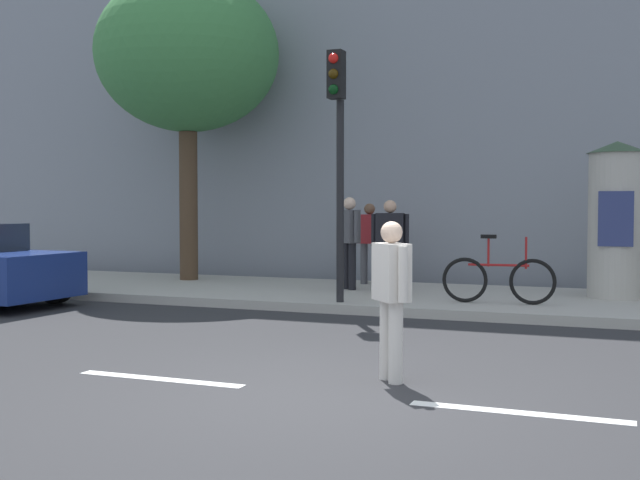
# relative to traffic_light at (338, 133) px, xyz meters

# --- Properties ---
(ground_plane) EXTENTS (80.00, 80.00, 0.00)m
(ground_plane) POSITION_rel_traffic_light_xyz_m (1.81, -5.24, -2.84)
(ground_plane) COLOR #2B2B2D
(sidewalk_curb) EXTENTS (36.00, 4.00, 0.15)m
(sidewalk_curb) POSITION_rel_traffic_light_xyz_m (1.81, 1.76, -2.77)
(sidewalk_curb) COLOR #B2ADA3
(sidewalk_curb) RESTS_ON ground_plane
(lane_markings) EXTENTS (25.80, 0.16, 0.01)m
(lane_markings) POSITION_rel_traffic_light_xyz_m (1.81, -5.24, -2.84)
(lane_markings) COLOR silver
(lane_markings) RESTS_ON ground_plane
(building_backdrop) EXTENTS (36.00, 5.00, 10.18)m
(building_backdrop) POSITION_rel_traffic_light_xyz_m (1.81, 6.76, 2.25)
(building_backdrop) COLOR gray
(building_backdrop) RESTS_ON ground_plane
(traffic_light) EXTENTS (0.24, 0.45, 3.97)m
(traffic_light) POSITION_rel_traffic_light_xyz_m (0.00, 0.00, 0.00)
(traffic_light) COLOR black
(traffic_light) RESTS_ON sidewalk_curb
(poster_column) EXTENTS (1.00, 1.00, 2.63)m
(poster_column) POSITION_rel_traffic_light_xyz_m (4.10, 2.39, -1.36)
(poster_column) COLOR #B2ADA3
(poster_column) RESTS_ON sidewalk_curb
(street_tree) EXTENTS (3.80, 3.80, 6.32)m
(street_tree) POSITION_rel_traffic_light_xyz_m (-4.29, 2.60, 1.98)
(street_tree) COLOR #4C3826
(street_tree) RESTS_ON sidewalk_curb
(pedestrian_tallest) EXTENTS (0.45, 0.46, 1.55)m
(pedestrian_tallest) POSITION_rel_traffic_light_xyz_m (2.21, -4.49, -1.95)
(pedestrian_tallest) COLOR silver
(pedestrian_tallest) RESTS_ON ground_plane
(pedestrian_in_red_top) EXTENTS (0.47, 0.44, 1.71)m
(pedestrian_in_red_top) POSITION_rel_traffic_light_xyz_m (-0.50, 1.98, -1.70)
(pedestrian_in_red_top) COLOR black
(pedestrian_in_red_top) RESTS_ON sidewalk_curb
(pedestrian_near_pole) EXTENTS (0.66, 0.32, 1.59)m
(pedestrian_near_pole) POSITION_rel_traffic_light_xyz_m (-0.46, 3.06, -1.75)
(pedestrian_near_pole) COLOR #4C4C51
(pedestrian_near_pole) RESTS_ON sidewalk_curb
(pedestrian_in_dark_shirt) EXTENTS (0.65, 0.32, 1.65)m
(pedestrian_in_dark_shirt) POSITION_rel_traffic_light_xyz_m (0.45, 1.41, -1.72)
(pedestrian_in_dark_shirt) COLOR #B78C33
(pedestrian_in_dark_shirt) RESTS_ON sidewalk_curb
(bicycle_leaning) EXTENTS (1.77, 0.20, 1.09)m
(bicycle_leaning) POSITION_rel_traffic_light_xyz_m (2.39, 0.85, -2.30)
(bicycle_leaning) COLOR black
(bicycle_leaning) RESTS_ON sidewalk_curb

